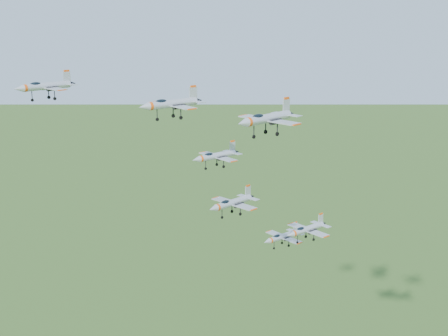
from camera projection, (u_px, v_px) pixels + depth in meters
jet_lead at (45, 86)px, 109.71m from camera, size 12.00×9.92×3.21m
jet_left_high at (171, 104)px, 113.10m from camera, size 13.81×11.35×3.70m
jet_right_high at (266, 118)px, 100.17m from camera, size 13.84×11.50×3.70m
jet_left_low at (216, 156)px, 132.35m from camera, size 12.73×10.44×3.42m
jet_right_low at (232, 203)px, 114.42m from camera, size 11.95×9.92×3.19m
jet_trail at (306, 229)px, 137.86m from camera, size 12.89×10.58×3.46m
jet_extra at (282, 236)px, 154.98m from camera, size 12.94×10.63×3.47m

